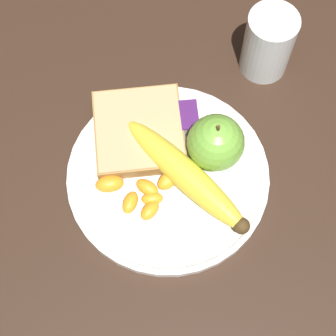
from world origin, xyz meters
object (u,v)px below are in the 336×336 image
object	(u,v)px
apple	(216,143)
banana	(186,175)
juice_glass	(268,45)
jam_packet	(184,119)
bread_slice	(139,131)
fork	(174,176)
plate	(168,175)

from	to	relation	value
apple	banana	distance (m)	0.05
juice_glass	jam_packet	size ratio (longest dim) A/B	2.30
bread_slice	fork	xyz separation A→B (m)	(-0.06, -0.04, -0.01)
juice_glass	fork	bearing A→B (deg)	138.84
juice_glass	fork	world-z (taller)	juice_glass
apple	bread_slice	xyz separation A→B (m)	(0.04, 0.09, -0.02)
plate	apple	xyz separation A→B (m)	(0.02, -0.06, 0.04)
bread_slice	jam_packet	bearing A→B (deg)	-78.42
juice_glass	jam_packet	bearing A→B (deg)	125.86
plate	banana	distance (m)	0.03
banana	bread_slice	bearing A→B (deg)	37.27
apple	fork	distance (m)	0.07
banana	jam_packet	xyz separation A→B (m)	(0.08, -0.01, -0.01)
banana	bread_slice	distance (m)	0.09
apple	banana	world-z (taller)	apple
plate	juice_glass	world-z (taller)	juice_glass
plate	fork	xyz separation A→B (m)	(-0.00, -0.01, 0.01)
juice_glass	banana	world-z (taller)	juice_glass
plate	jam_packet	distance (m)	0.08
apple	banana	bearing A→B (deg)	129.22
juice_glass	apple	xyz separation A→B (m)	(-0.13, 0.09, 0.00)
apple	jam_packet	bearing A→B (deg)	33.17
plate	banana	size ratio (longest dim) A/B	1.44
fork	plate	bearing A→B (deg)	77.49
plate	bread_slice	bearing A→B (deg)	28.37
juice_glass	apple	distance (m)	0.16
fork	banana	bearing A→B (deg)	-106.00
banana	fork	size ratio (longest dim) A/B	1.02
juice_glass	fork	distance (m)	0.21
apple	juice_glass	bearing A→B (deg)	-32.77
banana	plate	bearing A→B (deg)	62.66
plate	banana	world-z (taller)	banana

